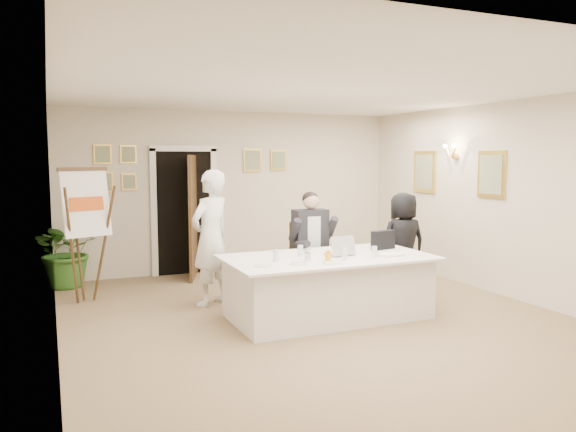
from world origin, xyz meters
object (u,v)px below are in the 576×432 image
(potted_palm, at_px, (67,249))
(oj_glass, at_px, (328,256))
(conference_table, at_px, (328,286))
(steel_jug, at_px, (307,257))
(seated_man, at_px, (312,244))
(standing_man, at_px, (211,238))
(laptop, at_px, (339,244))
(laptop_bag, at_px, (383,240))
(paper_stack, at_px, (391,255))
(standing_woman, at_px, (403,242))
(flip_chart, at_px, (84,242))

(potted_palm, xyz_separation_m, oj_glass, (2.78, -3.39, 0.25))
(conference_table, height_order, steel_jug, steel_jug)
(seated_man, relative_size, standing_man, 0.84)
(conference_table, bearing_deg, laptop, 9.70)
(conference_table, distance_m, seated_man, 1.08)
(oj_glass, bearing_deg, laptop_bag, 25.11)
(oj_glass, relative_size, steel_jug, 1.18)
(paper_stack, xyz_separation_m, steel_jug, (-1.12, 0.07, 0.04))
(seated_man, height_order, potted_palm, seated_man)
(potted_palm, bearing_deg, laptop_bag, -36.66)
(standing_woman, bearing_deg, laptop, 31.09)
(conference_table, relative_size, standing_man, 1.40)
(standing_man, height_order, laptop_bag, standing_man)
(standing_woman, xyz_separation_m, laptop, (-1.49, -0.75, 0.17))
(conference_table, height_order, potted_palm, potted_palm)
(paper_stack, bearing_deg, steel_jug, 176.25)
(standing_woman, bearing_deg, steel_jug, 30.06)
(paper_stack, distance_m, oj_glass, 0.91)
(seated_man, distance_m, steel_jug, 1.34)
(conference_table, height_order, standing_man, standing_man)
(laptop_bag, relative_size, steel_jug, 3.25)
(seated_man, distance_m, flip_chart, 3.14)
(paper_stack, bearing_deg, conference_table, 159.74)
(paper_stack, bearing_deg, flip_chart, 147.90)
(paper_stack, height_order, steel_jug, steel_jug)
(standing_woman, relative_size, paper_stack, 4.97)
(seated_man, height_order, oj_glass, seated_man)
(laptop_bag, bearing_deg, potted_palm, 131.82)
(flip_chart, distance_m, oj_glass, 3.42)
(seated_man, bearing_deg, conference_table, -98.48)
(standing_man, relative_size, standing_woman, 1.23)
(standing_woman, bearing_deg, conference_table, 29.57)
(conference_table, distance_m, laptop, 0.55)
(standing_woman, height_order, laptop, standing_woman)
(flip_chart, xyz_separation_m, potted_palm, (-0.20, 1.16, -0.26))
(standing_man, bearing_deg, laptop_bag, 122.41)
(standing_man, xyz_separation_m, steel_jug, (0.80, -1.37, -0.09))
(conference_table, distance_m, flip_chart, 3.38)
(potted_palm, bearing_deg, conference_table, -46.22)
(laptop_bag, xyz_separation_m, paper_stack, (-0.19, -0.47, -0.11))
(laptop, bearing_deg, steel_jug, -162.46)
(conference_table, relative_size, steel_jug, 23.40)
(flip_chart, distance_m, laptop, 3.47)
(conference_table, bearing_deg, standing_man, 135.39)
(standing_woman, xyz_separation_m, laptop_bag, (-0.73, -0.58, 0.16))
(flip_chart, bearing_deg, laptop, -32.94)
(laptop_bag, bearing_deg, standing_man, 143.70)
(standing_woman, xyz_separation_m, steel_jug, (-2.03, -0.98, 0.09))
(paper_stack, bearing_deg, standing_man, 143.16)
(seated_man, bearing_deg, potted_palm, 152.29)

